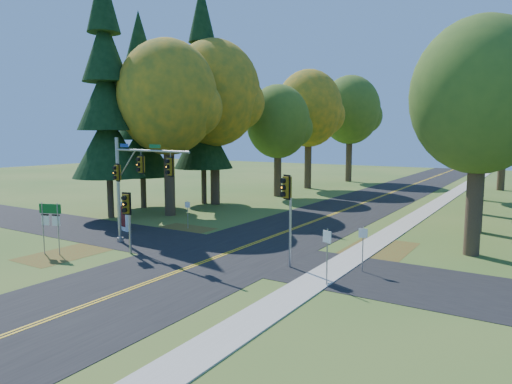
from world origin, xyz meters
The scene contains 30 objects.
ground centered at (0.00, 0.00, 0.00)m, with size 160.00×160.00×0.00m, color #31591F.
road_main centered at (0.00, 0.00, 0.01)m, with size 8.00×160.00×0.02m, color black.
road_cross centered at (0.00, 2.00, 0.01)m, with size 60.00×6.00×0.02m, color black.
centerline_left centered at (-0.10, 0.00, 0.03)m, with size 0.10×160.00×0.01m, color gold.
centerline_right centered at (0.10, 0.00, 0.03)m, with size 0.10×160.00×0.01m, color gold.
sidewalk_east centered at (6.20, 0.00, 0.03)m, with size 1.60×160.00×0.06m, color #9E998E.
leaf_patch_w_near centered at (-6.50, 4.00, 0.01)m, with size 4.00×6.00×0.00m, color brown.
leaf_patch_e centered at (6.80, 6.00, 0.01)m, with size 3.50×8.00×0.00m, color brown.
leaf_patch_w_far centered at (-7.50, -3.00, 0.01)m, with size 3.00×5.00×0.00m, color brown.
tree_w_a centered at (-11.13, 9.38, 9.49)m, with size 8.00×8.00×14.15m.
tree_e_a centered at (11.57, 8.77, 8.53)m, with size 7.20×7.20×12.73m.
tree_w_b centered at (-11.72, 16.29, 10.37)m, with size 8.60×8.60×15.38m.
tree_e_b centered at (10.97, 15.58, 8.90)m, with size 7.60×7.60×13.33m.
tree_w_c centered at (-9.54, 24.47, 7.94)m, with size 6.80×6.80×11.91m.
tree_e_c centered at (9.88, 23.69, 10.66)m, with size 8.80×8.80×15.79m.
tree_w_d centered at (-10.13, 33.18, 9.78)m, with size 8.20×8.20×14.56m.
tree_e_d centered at (9.26, 32.87, 8.24)m, with size 7.00×7.00×12.32m.
tree_w_e centered at (-8.92, 44.09, 10.07)m, with size 8.40×8.40×14.97m.
tree_e_e centered at (10.47, 43.58, 9.19)m, with size 7.80×7.80×13.74m.
pine_a centered at (-14.50, 6.00, 9.18)m, with size 5.60×5.60×19.48m.
pine_b centered at (-16.00, 11.00, 8.16)m, with size 5.60×5.60×17.31m.
pine_c centered at (-13.00, 16.00, 9.69)m, with size 5.60×5.60×20.56m.
traffic_mast centered at (-5.55, 0.20, 4.12)m, with size 6.96×1.53×6.41m.
east_signal_pole centered at (4.12, 1.09, 3.51)m, with size 0.50×0.61×4.63m.
ped_signal_pole centered at (-4.48, -1.29, 2.57)m, with size 0.54×0.63×3.46m.
route_sign_cluster centered at (-8.11, -3.48, 2.03)m, with size 1.28×0.47×2.88m.
info_kiosk centered at (-9.70, 2.99, 0.97)m, with size 1.40×0.61×1.95m.
reg_sign_e_north centered at (7.50, 2.43, 1.50)m, with size 0.42×0.11×2.20m.
reg_sign_e_south centered at (6.87, -0.39, 1.73)m, with size 0.46×0.23×2.53m.
reg_sign_w centered at (-6.36, 5.86, 1.35)m, with size 0.37×0.12×1.98m.
Camera 1 is at (14.52, -18.28, 6.49)m, focal length 32.00 mm.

